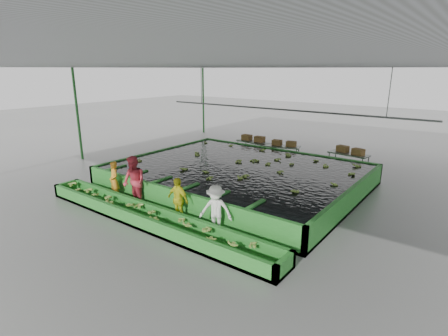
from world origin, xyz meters
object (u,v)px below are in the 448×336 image
Objects in this scene: flotation_tank at (238,175)px; box_stack_right at (350,153)px; worker_c at (178,200)px; packing_table_mid at (281,154)px; packing_table_right at (348,162)px; sorting_trough at (149,217)px; box_stack_mid at (284,146)px; packing_table_left at (253,149)px; worker_d at (216,210)px; worker_a at (114,181)px; box_stack_left at (253,141)px; worker_b at (134,182)px.

box_stack_right is (3.16, 5.26, 0.43)m from flotation_tank.
worker_c is 9.12m from packing_table_mid.
flotation_tank is 5.17× the size of packing_table_right.
box_stack_mid is at bearing 91.72° from sorting_trough.
flotation_tank is 5.07× the size of packing_table_left.
worker_d is at bearing -63.29° from flotation_tank.
packing_table_left is at bearing -179.37° from box_stack_mid.
box_stack_mid is at bearing 93.52° from flotation_tank.
packing_table_right is at bearing 75.19° from worker_a.
flotation_tank is 1.00× the size of sorting_trough.
worker_a reaches higher than box_stack_right.
worker_a reaches higher than packing_table_mid.
worker_c is at bearing -72.58° from box_stack_left.
worker_c is at bearing -84.65° from box_stack_mid.
worker_a is at bearing -123.60° from flotation_tank.
worker_d is at bearing 17.33° from worker_a.
packing_table_left is 1.01× the size of packing_table_mid.
worker_a is at bearing -105.62° from box_stack_mid.
box_stack_mid is (-3.42, -0.36, 0.44)m from packing_table_right.
worker_d is at bearing 20.30° from sorting_trough.
sorting_trough is 7.60× the size of box_stack_mid.
worker_d is 1.20× the size of box_stack_mid.
box_stack_left is at bearing -176.50° from box_stack_right.
sorting_trough is 1.96m from worker_b.
worker_c reaches higher than box_stack_right.
box_stack_mid is (-0.86, 9.15, 0.13)m from worker_c.
worker_a is 0.80× the size of worker_b.
packing_table_mid is (1.90, -0.07, -0.01)m from packing_table_left.
box_stack_left reaches higher than packing_table_mid.
worker_a is 1.22m from worker_b.
worker_b reaches higher than packing_table_mid.
worker_a is (-2.86, -4.30, 0.31)m from flotation_tank.
worker_c is 1.60m from worker_d.
packing_table_right is at bearing 2.99° from box_stack_left.
worker_d is 9.48m from box_stack_mid.
packing_table_mid is at bearing -132.08° from box_stack_mid.
packing_table_right is (5.97, 9.51, -0.32)m from worker_a.
flotation_tank is 5.17m from worker_a.
sorting_trough is at bearing -90.00° from flotation_tank.
box_stack_right is at bearing 73.06° from sorting_trough.
worker_d is 0.82× the size of packing_table_right.
worker_b reaches higher than worker_a.
box_stack_left is at bearing 103.11° from sorting_trough.
box_stack_right reaches higher than packing_table_right.
box_stack_left is (-2.34, 10.03, 0.65)m from sorting_trough.
box_stack_left reaches higher than packing_table_right.
worker_d is at bearing 1.75° from worker_c.
packing_table_left is 1.02× the size of packing_table_right.
sorting_trough is 2.37m from worker_d.
box_stack_right reaches higher than packing_table_left.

